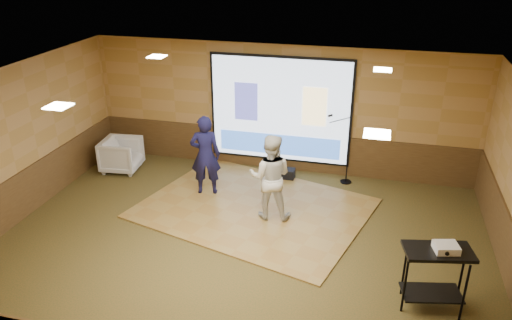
% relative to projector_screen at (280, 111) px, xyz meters
% --- Properties ---
extents(ground, '(9.00, 9.00, 0.00)m').
position_rel_projector_screen_xyz_m(ground, '(0.00, -3.44, -1.47)').
color(ground, '#2F3819').
rests_on(ground, ground).
extents(room_shell, '(9.04, 7.04, 3.02)m').
position_rel_projector_screen_xyz_m(room_shell, '(0.00, -3.44, 0.62)').
color(room_shell, '#A87F46').
rests_on(room_shell, ground).
extents(wainscot_back, '(9.00, 0.04, 0.95)m').
position_rel_projector_screen_xyz_m(wainscot_back, '(0.00, 0.04, -1.00)').
color(wainscot_back, '#432C16').
rests_on(wainscot_back, ground).
extents(wainscot_left, '(0.04, 7.00, 0.95)m').
position_rel_projector_screen_xyz_m(wainscot_left, '(-4.48, -3.44, -1.00)').
color(wainscot_left, '#432C16').
rests_on(wainscot_left, ground).
extents(wainscot_right, '(0.04, 7.00, 0.95)m').
position_rel_projector_screen_xyz_m(wainscot_right, '(4.48, -3.44, -1.00)').
color(wainscot_right, '#432C16').
rests_on(wainscot_right, ground).
extents(projector_screen, '(3.32, 0.06, 2.52)m').
position_rel_projector_screen_xyz_m(projector_screen, '(0.00, 0.00, 0.00)').
color(projector_screen, black).
rests_on(projector_screen, room_shell).
extents(downlight_nw, '(0.32, 0.32, 0.02)m').
position_rel_projector_screen_xyz_m(downlight_nw, '(-2.20, -1.64, 1.50)').
color(downlight_nw, '#FCE6BD').
rests_on(downlight_nw, room_shell).
extents(downlight_ne, '(0.32, 0.32, 0.02)m').
position_rel_projector_screen_xyz_m(downlight_ne, '(2.20, -1.64, 1.50)').
color(downlight_ne, '#FCE6BD').
rests_on(downlight_ne, room_shell).
extents(downlight_sw, '(0.32, 0.32, 0.02)m').
position_rel_projector_screen_xyz_m(downlight_sw, '(-2.20, -4.94, 1.50)').
color(downlight_sw, '#FCE6BD').
rests_on(downlight_sw, room_shell).
extents(downlight_se, '(0.32, 0.32, 0.02)m').
position_rel_projector_screen_xyz_m(downlight_se, '(2.20, -4.94, 1.50)').
color(downlight_se, '#FCE6BD').
rests_on(downlight_se, room_shell).
extents(dance_floor, '(5.14, 4.42, 0.03)m').
position_rel_projector_screen_xyz_m(dance_floor, '(-0.10, -2.04, -1.46)').
color(dance_floor, olive).
rests_on(dance_floor, ground).
extents(player_left, '(0.73, 0.57, 1.76)m').
position_rel_projector_screen_xyz_m(player_left, '(-1.27, -1.62, -0.56)').
color(player_left, '#13133B').
rests_on(player_left, dance_floor).
extents(player_right, '(0.91, 0.74, 1.74)m').
position_rel_projector_screen_xyz_m(player_right, '(0.30, -2.29, -0.57)').
color(player_right, beige).
rests_on(player_right, dance_floor).
extents(av_table, '(0.98, 0.51, 1.03)m').
position_rel_projector_screen_xyz_m(av_table, '(3.24, -4.28, -0.74)').
color(av_table, black).
rests_on(av_table, ground).
extents(projector, '(0.39, 0.35, 0.11)m').
position_rel_projector_screen_xyz_m(projector, '(3.33, -4.28, -0.39)').
color(projector, white).
rests_on(projector, av_table).
extents(mic_stand, '(0.63, 0.26, 1.62)m').
position_rel_projector_screen_xyz_m(mic_stand, '(1.59, -0.33, -0.98)').
color(mic_stand, black).
rests_on(mic_stand, ground).
extents(banquet_chair, '(0.95, 0.93, 0.79)m').
position_rel_projector_screen_xyz_m(banquet_chair, '(-3.64, -0.98, -1.08)').
color(banquet_chair, gray).
rests_on(banquet_chair, ground).
extents(duffel_bag, '(0.40, 0.27, 0.25)m').
position_rel_projector_screen_xyz_m(duffel_bag, '(0.27, -0.49, -1.35)').
color(duffel_bag, black).
rests_on(duffel_bag, ground).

